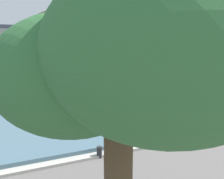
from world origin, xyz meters
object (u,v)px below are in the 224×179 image
object	(u,v)px
shade_tree	(133,61)
mooring_bollard	(99,152)
sailboat_green	(212,84)
sailboat_yellow	(73,68)
sailboat_black	(140,72)

from	to	relation	value
shade_tree	mooring_bollard	xyz separation A→B (m)	(2.61, 6.90, -4.38)
sailboat_green	shade_tree	bearing A→B (deg)	-139.31
sailboat_green	sailboat_yellow	size ratio (longest dim) A/B	0.87
sailboat_black	sailboat_green	world-z (taller)	sailboat_green
mooring_bollard	shade_tree	bearing A→B (deg)	-110.73
sailboat_black	sailboat_green	size ratio (longest dim) A/B	0.87
sailboat_yellow	sailboat_black	bearing A→B (deg)	-68.55
sailboat_green	sailboat_yellow	xyz separation A→B (m)	(-6.71, 29.32, 0.06)
mooring_bollard	sailboat_black	bearing A→B (deg)	53.81
sailboat_yellow	sailboat_green	bearing A→B (deg)	-77.11
sailboat_green	shade_tree	world-z (taller)	sailboat_green
sailboat_yellow	shade_tree	xyz separation A→B (m)	(-16.80, -49.54, 4.23)
sailboat_green	mooring_bollard	distance (m)	24.78
sailboat_black	mooring_bollard	size ratio (longest dim) A/B	12.39
shade_tree	mooring_bollard	size ratio (longest dim) A/B	12.08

